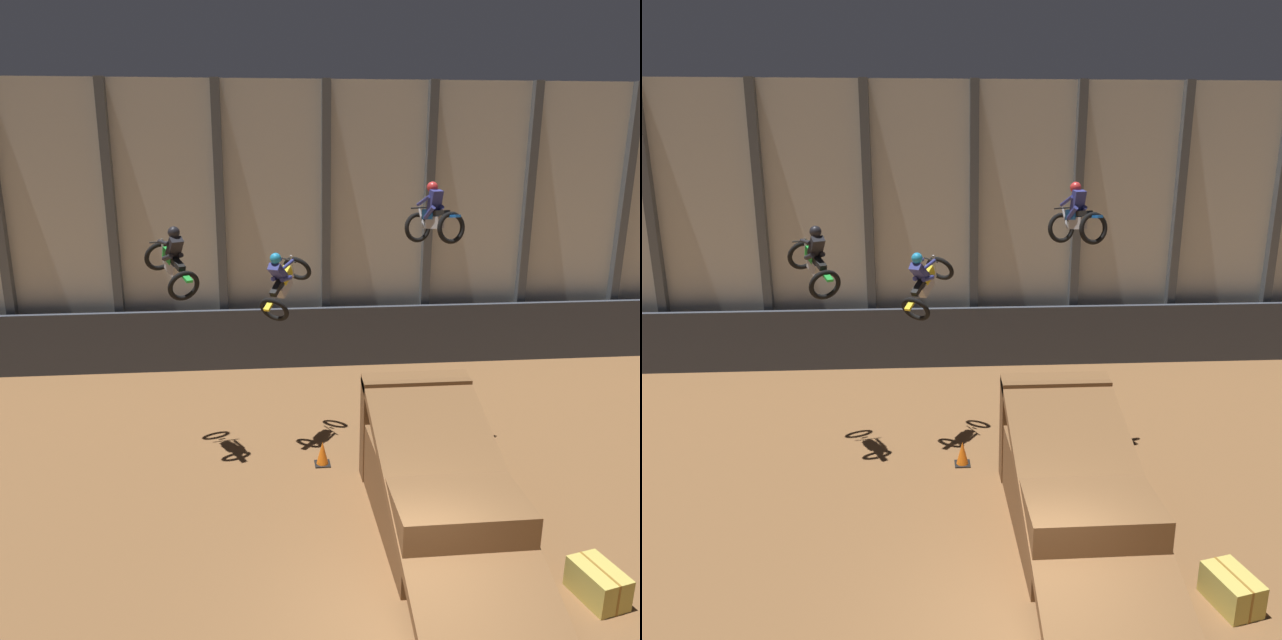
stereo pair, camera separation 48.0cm
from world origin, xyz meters
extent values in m
plane|color=brown|center=(0.00, 0.00, 0.00)|extent=(60.00, 60.00, 0.00)
cube|color=beige|center=(0.00, 12.73, 4.56)|extent=(32.00, 0.12, 9.11)
cube|color=#4C5156|center=(-10.13, 12.53, 4.56)|extent=(0.28, 0.28, 9.11)
cube|color=#4C5156|center=(-6.76, 12.53, 4.56)|extent=(0.28, 0.28, 9.11)
cube|color=#4C5156|center=(-3.38, 12.53, 4.56)|extent=(0.28, 0.28, 9.11)
cube|color=#4C5156|center=(0.00, 12.53, 4.56)|extent=(0.28, 0.28, 9.11)
cube|color=#4C5156|center=(3.38, 12.53, 4.56)|extent=(0.28, 0.28, 9.11)
cube|color=#4C5156|center=(6.76, 12.53, 4.56)|extent=(0.28, 0.28, 9.11)
cube|color=#4C5156|center=(10.13, 12.53, 4.56)|extent=(0.28, 0.28, 9.11)
cube|color=#383D47|center=(0.00, 11.99, 1.01)|extent=(31.36, 0.20, 2.01)
cube|color=brown|center=(1.14, 2.85, 0.69)|extent=(2.30, 4.21, 1.39)
cube|color=brown|center=(1.14, 4.70, 1.16)|extent=(2.35, 0.50, 2.31)
cube|color=brown|center=(1.14, 1.95, 1.16)|extent=(2.35, 6.08, 2.50)
torus|color=black|center=(-4.48, 6.95, 4.69)|extent=(0.80, 0.66, 0.73)
torus|color=black|center=(-3.82, 5.80, 4.23)|extent=(0.80, 0.66, 0.73)
cube|color=#B7B7BC|center=(-4.11, 6.30, 4.56)|extent=(0.44, 0.60, 0.43)
cube|color=green|center=(-4.15, 6.38, 4.80)|extent=(0.42, 0.53, 0.37)
cube|color=black|center=(-3.96, 6.05, 4.69)|extent=(0.42, 0.57, 0.30)
cube|color=green|center=(-3.74, 5.64, 4.45)|extent=(0.30, 0.38, 0.17)
cylinder|color=#B7B7BC|center=(-4.35, 6.73, 4.86)|extent=(0.09, 0.10, 0.55)
cylinder|color=black|center=(-4.30, 6.63, 5.07)|extent=(0.66, 0.16, 0.04)
cube|color=black|center=(-4.01, 6.13, 5.02)|extent=(0.46, 0.52, 0.51)
sphere|color=black|center=(-4.01, 6.12, 5.36)|extent=(0.39, 0.42, 0.33)
cylinder|color=black|center=(-4.19, 6.19, 4.80)|extent=(0.31, 0.43, 0.22)
cylinder|color=black|center=(-3.98, 6.31, 4.80)|extent=(0.31, 0.43, 0.22)
cylinder|color=black|center=(-4.26, 6.24, 5.12)|extent=(0.33, 0.49, 0.09)
cylinder|color=black|center=(-3.98, 6.40, 5.12)|extent=(0.33, 0.49, 0.09)
torus|color=black|center=(-1.25, 7.35, 4.26)|extent=(0.87, 0.79, 0.68)
torus|color=black|center=(-1.86, 6.33, 3.51)|extent=(0.87, 0.79, 0.68)
cube|color=#B7B7BC|center=(-1.61, 6.75, 3.96)|extent=(0.46, 0.60, 0.51)
cube|color=yellow|center=(-1.59, 6.78, 4.22)|extent=(0.43, 0.53, 0.44)
cube|color=black|center=(-1.77, 6.48, 4.02)|extent=(0.41, 0.54, 0.40)
cube|color=yellow|center=(-1.97, 6.14, 3.67)|extent=(0.29, 0.36, 0.24)
cylinder|color=#B7B7BC|center=(-1.40, 7.11, 4.36)|extent=(0.13, 0.16, 0.55)
cylinder|color=black|center=(-1.48, 6.97, 4.55)|extent=(0.33, 0.60, 0.04)
cube|color=navy|center=(-1.76, 6.50, 4.36)|extent=(0.50, 0.57, 0.46)
sphere|color=#2393CC|center=(-1.80, 6.42, 4.69)|extent=(0.41, 0.44, 0.36)
cylinder|color=navy|center=(-1.77, 6.72, 4.18)|extent=(0.31, 0.42, 0.13)
cylinder|color=navy|center=(-1.56, 6.60, 4.18)|extent=(0.31, 0.42, 0.13)
cylinder|color=navy|center=(-1.80, 6.74, 4.51)|extent=(0.34, 0.49, 0.19)
cylinder|color=navy|center=(-1.52, 6.58, 4.51)|extent=(0.34, 0.49, 0.19)
torus|color=black|center=(1.73, 7.43, 5.21)|extent=(0.75, 0.41, 0.74)
torus|color=black|center=(2.16, 6.11, 5.38)|extent=(0.75, 0.41, 0.74)
cube|color=#B7B7BC|center=(1.96, 6.74, 5.42)|extent=(0.34, 0.58, 0.34)
cube|color=blue|center=(1.90, 6.92, 5.60)|extent=(0.34, 0.50, 0.29)
cube|color=black|center=(2.02, 6.54, 5.67)|extent=(0.33, 0.59, 0.18)
cube|color=blue|center=(2.19, 6.04, 5.65)|extent=(0.25, 0.39, 0.10)
cylinder|color=#B7B7BC|center=(1.78, 7.29, 5.47)|extent=(0.15, 0.31, 0.51)
cylinder|color=black|center=(1.78, 7.28, 5.72)|extent=(0.61, 0.31, 0.04)
cube|color=navy|center=(1.95, 6.76, 5.92)|extent=(0.35, 0.35, 0.53)
sphere|color=red|center=(1.91, 6.89, 6.23)|extent=(0.34, 0.36, 0.29)
cylinder|color=navy|center=(1.83, 6.75, 5.66)|extent=(0.23, 0.40, 0.36)
cylinder|color=navy|center=(2.05, 6.83, 5.66)|extent=(0.23, 0.40, 0.36)
cylinder|color=navy|center=(1.72, 6.94, 5.91)|extent=(0.23, 0.50, 0.30)
cylinder|color=navy|center=(2.03, 7.04, 5.91)|extent=(0.23, 0.50, 0.30)
cube|color=black|center=(-0.83, 5.34, 0.01)|extent=(0.36, 0.36, 0.03)
cone|color=orange|center=(-0.83, 5.34, 0.31)|extent=(0.28, 0.28, 0.55)
cube|color=#CCB751|center=(3.22, 0.50, 0.28)|extent=(0.79, 1.01, 0.56)
cube|color=#996623|center=(3.22, 0.50, 0.28)|extent=(0.24, 0.90, 0.57)
camera|label=1|loc=(-2.15, -7.65, 7.24)|focal=35.00mm
camera|label=2|loc=(-1.67, -7.69, 7.24)|focal=35.00mm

